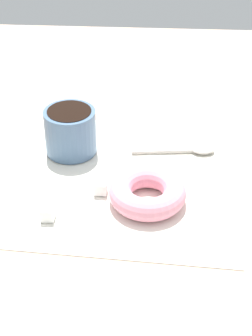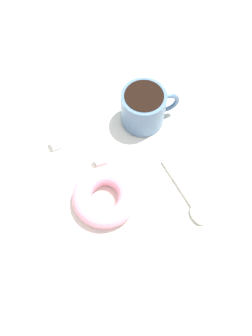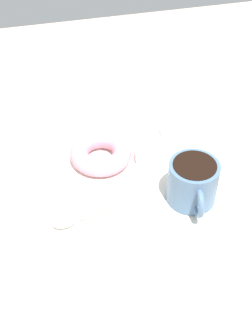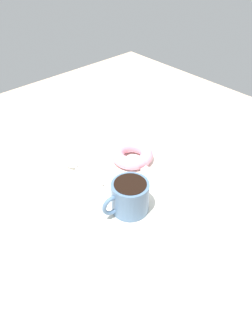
{
  "view_description": "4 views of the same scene",
  "coord_description": "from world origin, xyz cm",
  "px_view_note": "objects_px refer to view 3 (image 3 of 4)",
  "views": [
    {
      "loc": [
        -1.74,
        66.13,
        49.49
      ],
      "look_at": [
        2.34,
        0.05,
        2.3
      ],
      "focal_mm": 60.0,
      "sensor_mm": 36.0,
      "label": 1
    },
    {
      "loc": [
        -19.06,
        8.99,
        52.21
      ],
      "look_at": [
        2.34,
        0.05,
        2.3
      ],
      "focal_mm": 35.0,
      "sensor_mm": 36.0,
      "label": 2
    },
    {
      "loc": [
        -10.97,
        -54.87,
        55.82
      ],
      "look_at": [
        2.34,
        0.05,
        2.3
      ],
      "focal_mm": 50.0,
      "sensor_mm": 36.0,
      "label": 3
    },
    {
      "loc": [
        47.34,
        -40.97,
        51.35
      ],
      "look_at": [
        2.34,
        0.05,
        2.3
      ],
      "focal_mm": 35.0,
      "sensor_mm": 36.0,
      "label": 4
    }
  ],
  "objects_px": {
    "coffee_cup": "(193,182)",
    "donut": "(101,153)",
    "sugar_cube": "(140,156)",
    "spoon": "(75,219)",
    "sugar_cube_extra": "(166,130)"
  },
  "relations": [
    {
      "from": "coffee_cup",
      "to": "donut",
      "type": "distance_m",
      "value": 0.18
    },
    {
      "from": "donut",
      "to": "sugar_cube",
      "type": "bearing_deg",
      "value": -14.44
    },
    {
      "from": "coffee_cup",
      "to": "spoon",
      "type": "xyz_separation_m",
      "value": [
        -0.19,
        -0.0,
        -0.03
      ]
    },
    {
      "from": "spoon",
      "to": "sugar_cube",
      "type": "distance_m",
      "value": 0.17
    },
    {
      "from": "coffee_cup",
      "to": "sugar_cube",
      "type": "relative_size",
      "value": 5.83
    },
    {
      "from": "donut",
      "to": "coffee_cup",
      "type": "bearing_deg",
      "value": -45.18
    },
    {
      "from": "donut",
      "to": "sugar_cube",
      "type": "relative_size",
      "value": 5.78
    },
    {
      "from": "spoon",
      "to": "sugar_cube_extra",
      "type": "height_order",
      "value": "sugar_cube_extra"
    },
    {
      "from": "coffee_cup",
      "to": "sugar_cube",
      "type": "bearing_deg",
      "value": 117.74
    },
    {
      "from": "donut",
      "to": "sugar_cube_extra",
      "type": "distance_m",
      "value": 0.14
    },
    {
      "from": "coffee_cup",
      "to": "donut",
      "type": "relative_size",
      "value": 1.01
    },
    {
      "from": "coffee_cup",
      "to": "spoon",
      "type": "distance_m",
      "value": 0.19
    },
    {
      "from": "donut",
      "to": "sugar_cube",
      "type": "xyz_separation_m",
      "value": [
        0.07,
        -0.02,
        -0.01
      ]
    },
    {
      "from": "coffee_cup",
      "to": "sugar_cube_extra",
      "type": "distance_m",
      "value": 0.17
    },
    {
      "from": "sugar_cube",
      "to": "donut",
      "type": "bearing_deg",
      "value": 165.56
    }
  ]
}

